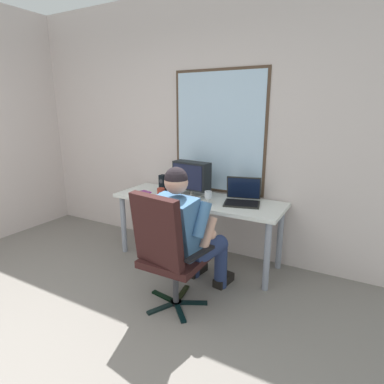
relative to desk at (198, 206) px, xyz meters
name	(u,v)px	position (x,y,z in m)	size (l,w,h in m)	color
wall_rear	(192,128)	(-0.27, 0.37, 0.80)	(4.58, 0.08, 2.85)	beige
desk	(198,206)	(0.00, 0.00, 0.00)	(1.83, 0.62, 0.71)	gray
office_chair	(166,248)	(0.21, -0.94, -0.06)	(0.61, 0.58, 1.03)	black
person_seated	(187,231)	(0.25, -0.67, 0.00)	(0.57, 0.82, 1.20)	navy
crt_monitor	(191,176)	(-0.10, 0.05, 0.30)	(0.43, 0.22, 0.38)	beige
laptop	(243,196)	(0.48, 0.08, 0.15)	(0.42, 0.39, 0.25)	black
wine_glass	(208,195)	(0.19, -0.14, 0.17)	(0.07, 0.07, 0.13)	silver
desk_speaker	(163,183)	(-0.48, 0.06, 0.18)	(0.07, 0.09, 0.19)	black
cd_case	(144,192)	(-0.64, -0.10, 0.09)	(0.17, 0.16, 0.01)	#8B247F
coffee_mug	(161,192)	(-0.38, -0.13, 0.13)	(0.08, 0.08, 0.09)	maroon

